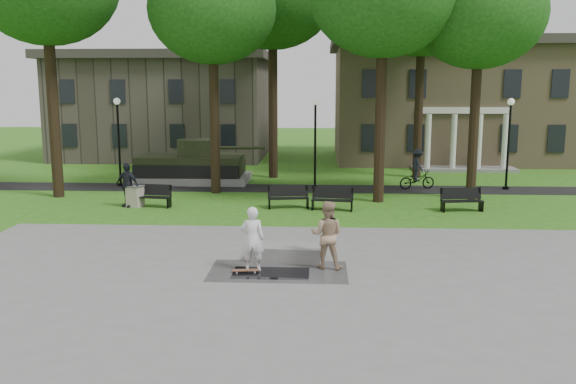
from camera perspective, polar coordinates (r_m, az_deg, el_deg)
name	(u,v)px	position (r m, az deg, el deg)	size (l,w,h in m)	color
ground	(296,248)	(20.42, 0.80, -5.25)	(120.00, 120.00, 0.00)	#2A6317
plaza	(289,299)	(15.65, 0.08, -9.98)	(22.00, 16.00, 0.02)	gray
footpath	(305,189)	(32.16, 1.63, 0.33)	(44.00, 2.60, 0.01)	black
building_right	(446,100)	(46.64, 14.60, 8.33)	(17.00, 12.00, 8.60)	#9E8460
building_left	(166,109)	(47.71, -11.35, 7.58)	(15.00, 10.00, 7.20)	#4C443D
tree_1	(212,10)	(30.88, -7.10, 16.53)	(6.20, 6.20, 11.63)	black
tree_3	(480,14)	(30.27, 17.51, 15.62)	(6.00, 6.00, 11.19)	black
tree_5	(422,9)	(36.92, 12.46, 16.38)	(6.40, 6.40, 12.44)	black
lamp_left	(118,135)	(33.86, -15.58, 5.20)	(0.36, 0.36, 4.73)	black
lamp_mid	(315,135)	(32.11, 2.56, 5.32)	(0.36, 0.36, 4.73)	black
lamp_right	(509,136)	(33.55, 19.97, 4.93)	(0.36, 0.36, 4.73)	black
tank_monument	(192,167)	(34.76, -8.99, 2.34)	(7.45, 3.40, 2.40)	gray
puddle	(271,273)	(17.67, -1.62, -7.60)	(2.20, 1.20, 0.00)	black
concrete_block	(287,252)	(18.97, -0.12, -5.67)	(2.20, 1.00, 0.45)	gray
skateboard	(246,271)	(17.78, -3.97, -7.40)	(0.78, 0.20, 0.07)	brown
skateboarder	(252,239)	(17.68, -3.35, -4.40)	(0.69, 0.46, 1.90)	white
friend_watching	(327,235)	(17.96, 3.66, -4.01)	(0.98, 0.76, 2.01)	tan
pedestrian_walker	(127,185)	(28.08, -14.83, 0.64)	(1.16, 0.48, 1.98)	black
cyclist	(417,173)	(32.60, 12.00, 1.77)	(2.01, 1.20, 2.12)	black
park_bench_0	(151,195)	(27.92, -12.66, -0.29)	(1.84, 0.75, 1.00)	black
park_bench_1	(288,196)	(26.97, 0.05, -0.40)	(1.85, 0.81, 1.00)	black
park_bench_2	(332,198)	(26.57, 4.16, -0.58)	(1.84, 0.76, 1.00)	black
park_bench_3	(462,199)	(27.35, 15.94, -0.64)	(1.84, 0.76, 1.00)	black
trash_bin	(135,196)	(28.09, -14.12, -0.36)	(0.84, 0.84, 0.96)	#AFA190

